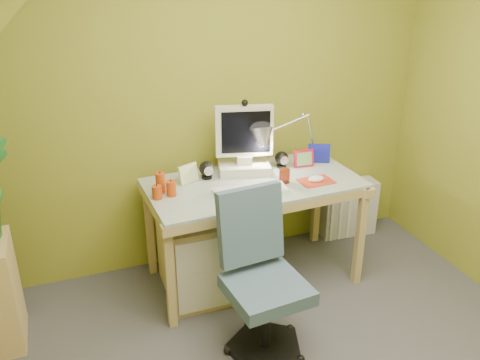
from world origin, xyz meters
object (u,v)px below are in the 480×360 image
object	(u,v)px
monitor	(244,136)
task_chair	(267,289)
desk_lamp	(305,126)
desk	(253,231)
radiator	(348,208)

from	to	relation	value
monitor	task_chair	xyz separation A→B (m)	(-0.20, -0.88, -0.56)
monitor	task_chair	size ratio (longest dim) A/B	0.59
desk_lamp	task_chair	bearing A→B (deg)	-130.13
desk	monitor	xyz separation A→B (m)	(0.00, 0.18, 0.62)
desk	task_chair	world-z (taller)	task_chair
monitor	desk_lamp	size ratio (longest dim) A/B	0.93
task_chair	radiator	bearing A→B (deg)	36.04
desk_lamp	radiator	distance (m)	0.94
radiator	task_chair	bearing A→B (deg)	-134.76
desk	desk_lamp	world-z (taller)	desk_lamp
radiator	desk	bearing A→B (deg)	-157.76
desk	radiator	distance (m)	1.01
desk	radiator	xyz separation A→B (m)	(0.95, 0.32, -0.15)
desk	task_chair	bearing A→B (deg)	-108.51
desk	monitor	size ratio (longest dim) A/B	2.73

